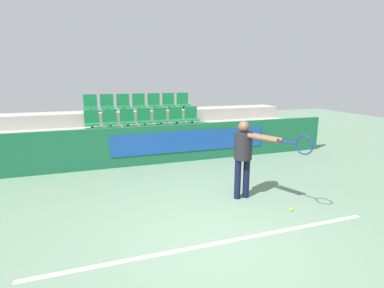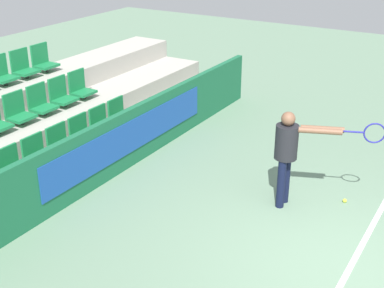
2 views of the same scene
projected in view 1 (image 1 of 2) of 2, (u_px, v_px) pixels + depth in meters
name	position (u px, v px, depth m)	size (l,w,h in m)	color
ground_plane	(217.00, 241.00, 4.50)	(30.00, 30.00, 0.00)	slate
court_baseline	(219.00, 243.00, 4.44)	(5.39, 0.08, 0.01)	white
barrier_wall	(157.00, 145.00, 8.37)	(11.05, 0.14, 1.09)	#19603D
bleacher_tier_front	(152.00, 152.00, 8.96)	(10.65, 0.97, 0.42)	#ADA89E
bleacher_tier_middle	(146.00, 139.00, 9.80)	(10.65, 0.97, 0.84)	#ADA89E
bleacher_tier_back	(140.00, 128.00, 10.65)	(10.65, 0.97, 1.26)	#ADA89E
stadium_chair_0	(93.00, 140.00, 8.45)	(0.44, 0.37, 0.57)	#333333
stadium_chair_1	(113.00, 139.00, 8.63)	(0.44, 0.37, 0.57)	#333333
stadium_chair_2	(132.00, 138.00, 8.80)	(0.44, 0.37, 0.57)	#333333
stadium_chair_3	(150.00, 137.00, 8.97)	(0.44, 0.37, 0.57)	#333333
stadium_chair_4	(168.00, 135.00, 9.14)	(0.44, 0.37, 0.57)	#333333
stadium_chair_5	(185.00, 134.00, 9.32)	(0.44, 0.37, 0.57)	#333333
stadium_chair_6	(201.00, 133.00, 9.49)	(0.44, 0.37, 0.57)	#333333
stadium_chair_7	(92.00, 121.00, 9.25)	(0.44, 0.37, 0.57)	#333333
stadium_chair_8	(110.00, 120.00, 9.43)	(0.44, 0.37, 0.57)	#333333
stadium_chair_9	(127.00, 119.00, 9.60)	(0.44, 0.37, 0.57)	#333333
stadium_chair_10	(144.00, 119.00, 9.77)	(0.44, 0.37, 0.57)	#333333
stadium_chair_11	(161.00, 118.00, 9.94)	(0.44, 0.37, 0.57)	#333333
stadium_chair_12	(176.00, 117.00, 10.12)	(0.44, 0.37, 0.57)	#333333
stadium_chair_13	(191.00, 116.00, 10.29)	(0.44, 0.37, 0.57)	#333333
stadium_chair_14	(90.00, 105.00, 10.05)	(0.44, 0.37, 0.57)	#333333
stadium_chair_15	(107.00, 104.00, 10.23)	(0.44, 0.37, 0.57)	#333333
stadium_chair_16	(123.00, 104.00, 10.40)	(0.44, 0.37, 0.57)	#333333
stadium_chair_17	(139.00, 103.00, 10.57)	(0.44, 0.37, 0.57)	#333333
stadium_chair_18	(154.00, 103.00, 10.74)	(0.44, 0.37, 0.57)	#333333
stadium_chair_19	(169.00, 102.00, 10.92)	(0.44, 0.37, 0.57)	#333333
stadium_chair_20	(183.00, 102.00, 11.09)	(0.44, 0.37, 0.57)	#333333
tennis_player	(246.00, 151.00, 5.84)	(0.71, 1.51, 1.58)	black
tennis_ball	(291.00, 209.00, 5.49)	(0.07, 0.07, 0.07)	#CCDB33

